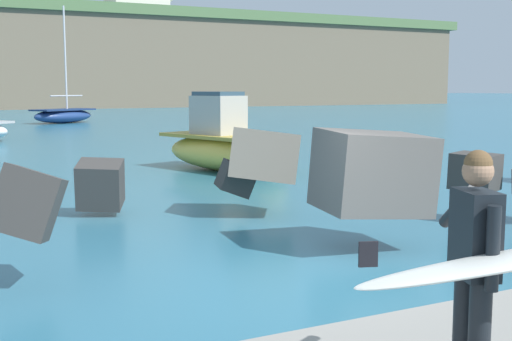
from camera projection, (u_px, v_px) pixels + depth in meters
ground_plane at (302, 286)px, 8.17m from camera, size 400.00×400.00×0.00m
breakwater_jetty at (4, 203)px, 8.40m from camera, size 27.33×8.13×2.15m
surfer_with_board at (486, 261)px, 4.43m from camera, size 2.09×1.46×1.78m
boat_near_centre at (225, 145)px, 19.37m from camera, size 3.13×4.96×2.30m
boat_near_right at (63, 115)px, 45.12m from camera, size 5.00×4.04×7.84m
headland_bluff at (66, 62)px, 94.11m from camera, size 104.16×44.31×11.91m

